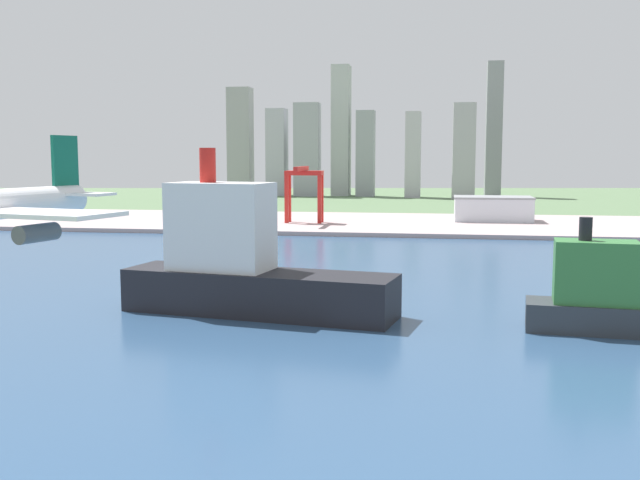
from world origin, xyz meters
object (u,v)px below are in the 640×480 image
object	(u,v)px
container_barge	(623,300)
warehouse_main	(493,209)
port_crane_red	(304,182)
cargo_ship	(244,267)

from	to	relation	value
container_barge	warehouse_main	xyz separation A→B (m)	(-11.50, 289.78, 1.93)
warehouse_main	container_barge	bearing A→B (deg)	-87.73
port_crane_red	warehouse_main	xyz separation A→B (m)	(116.24, 33.62, -17.14)
cargo_ship	warehouse_main	world-z (taller)	cargo_ship
port_crane_red	warehouse_main	world-z (taller)	port_crane_red
cargo_ship	port_crane_red	size ratio (longest dim) A/B	2.13
container_barge	port_crane_red	xyz separation A→B (m)	(-127.73, 256.16, 19.07)
cargo_ship	warehouse_main	distance (m)	295.15
container_barge	warehouse_main	distance (m)	290.01
warehouse_main	cargo_ship	bearing A→B (deg)	-107.04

